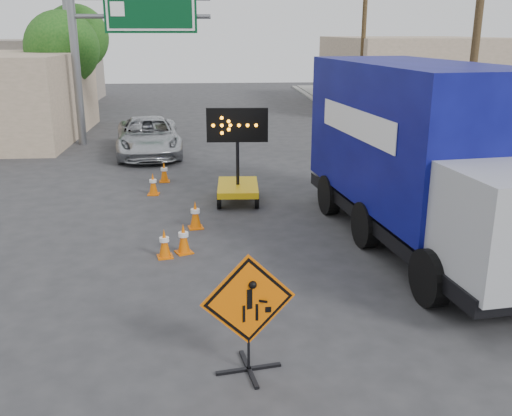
{
  "coord_description": "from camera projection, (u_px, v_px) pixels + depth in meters",
  "views": [
    {
      "loc": [
        -0.62,
        -8.54,
        4.99
      ],
      "look_at": [
        0.25,
        2.25,
        1.62
      ],
      "focal_mm": 40.0,
      "sensor_mm": 36.0,
      "label": 1
    }
  ],
  "objects": [
    {
      "name": "tree_left_near",
      "position": [
        62.0,
        48.0,
        28.75
      ],
      "size": [
        3.71,
        3.71,
        6.03
      ],
      "color": "#4E3A21",
      "rests_on": "ground"
    },
    {
      "name": "cone_b",
      "position": [
        164.0,
        243.0,
        13.05
      ],
      "size": [
        0.41,
        0.41,
        0.69
      ],
      "rotation": [
        0.0,
        0.0,
        0.21
      ],
      "color": "#DF5E04",
      "rests_on": "ground"
    },
    {
      "name": "storefront_left_far",
      "position": [
        5.0,
        72.0,
        40.22
      ],
      "size": [
        12.0,
        10.0,
        4.4
      ],
      "primitive_type": "cube",
      "color": "gray",
      "rests_on": "ground"
    },
    {
      "name": "utility_pole_near",
      "position": [
        476.0,
        41.0,
        18.39
      ],
      "size": [
        1.8,
        0.26,
        9.0
      ],
      "color": "#4E3A21",
      "rests_on": "ground"
    },
    {
      "name": "arrow_board",
      "position": [
        238.0,
        181.0,
        17.25
      ],
      "size": [
        1.81,
        2.06,
        2.86
      ],
      "rotation": [
        0.0,
        0.0,
        -0.05
      ],
      "color": "yellow",
      "rests_on": "ground"
    },
    {
      "name": "sidewalk_right",
      "position": [
        445.0,
        150.0,
        24.64
      ],
      "size": [
        4.0,
        60.0,
        0.15
      ],
      "primitive_type": "cube",
      "color": "gray",
      "rests_on": "ground"
    },
    {
      "name": "building_right_far",
      "position": [
        411.0,
        73.0,
        38.52
      ],
      "size": [
        10.0,
        14.0,
        4.6
      ],
      "primitive_type": "cube",
      "color": "#C3A88D",
      "rests_on": "ground"
    },
    {
      "name": "utility_pole_far",
      "position": [
        363.0,
        37.0,
        31.72
      ],
      "size": [
        1.8,
        0.26,
        9.0
      ],
      "color": "#4E3A21",
      "rests_on": "ground"
    },
    {
      "name": "tree_left_far",
      "position": [
        76.0,
        37.0,
        36.16
      ],
      "size": [
        4.1,
        4.1,
        6.66
      ],
      "color": "#4E3A21",
      "rests_on": "ground"
    },
    {
      "name": "cone_e",
      "position": [
        164.0,
        172.0,
        19.63
      ],
      "size": [
        0.38,
        0.38,
        0.7
      ],
      "rotation": [
        0.0,
        0.0,
        0.07
      ],
      "color": "#DF5E04",
      "rests_on": "ground"
    },
    {
      "name": "cone_c",
      "position": [
        195.0,
        215.0,
        14.99
      ],
      "size": [
        0.44,
        0.44,
        0.74
      ],
      "rotation": [
        0.0,
        0.0,
        0.19
      ],
      "color": "#DF5E04",
      "rests_on": "ground"
    },
    {
      "name": "cone_d",
      "position": [
        153.0,
        184.0,
        18.08
      ],
      "size": [
        0.38,
        0.38,
        0.71
      ],
      "rotation": [
        0.0,
        0.0,
        -0.05
      ],
      "color": "#DF5E04",
      "rests_on": "ground"
    },
    {
      "name": "highway_gantry",
      "position": [
        121.0,
        29.0,
        24.9
      ],
      "size": [
        6.18,
        0.38,
        6.9
      ],
      "color": "slate",
      "rests_on": "ground"
    },
    {
      "name": "construction_sign",
      "position": [
        248.0,
        311.0,
        8.47
      ],
      "size": [
        1.43,
        1.02,
        1.92
      ],
      "rotation": [
        0.0,
        0.0,
        0.17
      ],
      "color": "black",
      "rests_on": "ground"
    },
    {
      "name": "curb_right",
      "position": [
        393.0,
        151.0,
        24.47
      ],
      "size": [
        0.4,
        60.0,
        0.12
      ],
      "primitive_type": "cube",
      "color": "gray",
      "rests_on": "ground"
    },
    {
      "name": "box_truck",
      "position": [
        422.0,
        166.0,
        13.45
      ],
      "size": [
        3.8,
        9.32,
        4.29
      ],
      "rotation": [
        0.0,
        0.0,
        0.13
      ],
      "color": "black",
      "rests_on": "ground"
    },
    {
      "name": "cone_a",
      "position": [
        184.0,
        238.0,
        13.31
      ],
      "size": [
        0.48,
        0.48,
        0.72
      ],
      "rotation": [
        0.0,
        0.0,
        0.41
      ],
      "color": "#DF5E04",
      "rests_on": "ground"
    },
    {
      "name": "ground",
      "position": [
        252.0,
        339.0,
        9.66
      ],
      "size": [
        100.0,
        100.0,
        0.0
      ],
      "primitive_type": "plane",
      "color": "#2D2D30",
      "rests_on": "ground"
    },
    {
      "name": "pickup_truck",
      "position": [
        148.0,
        136.0,
        23.84
      ],
      "size": [
        3.22,
        5.82,
        1.54
      ],
      "primitive_type": "imported",
      "rotation": [
        0.0,
        0.0,
        0.12
      ],
      "color": "#B2B5B9",
      "rests_on": "ground"
    }
  ]
}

